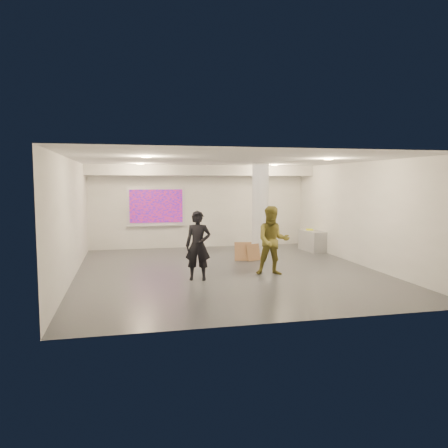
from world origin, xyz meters
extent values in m
cube|color=#393D42|center=(0.00, 0.00, 0.00)|extent=(8.00, 9.00, 0.01)
cube|color=white|center=(0.00, 0.00, 3.00)|extent=(8.00, 9.00, 0.01)
cube|color=silver|center=(0.00, 4.50, 1.50)|extent=(8.00, 0.01, 3.00)
cube|color=silver|center=(0.00, -4.50, 1.50)|extent=(8.00, 0.01, 3.00)
cube|color=silver|center=(-4.00, 0.00, 1.50)|extent=(0.01, 9.00, 3.00)
cube|color=silver|center=(4.00, 0.00, 1.50)|extent=(0.01, 9.00, 3.00)
cube|color=silver|center=(0.00, 3.95, 2.82)|extent=(8.00, 1.10, 0.36)
cylinder|color=#EFB979|center=(-2.20, 2.50, 2.98)|extent=(0.22, 0.22, 0.02)
cylinder|color=#EFB979|center=(2.20, 2.50, 2.98)|extent=(0.22, 0.22, 0.02)
cylinder|color=#EFB979|center=(-2.20, -1.50, 2.98)|extent=(0.22, 0.22, 0.02)
cylinder|color=#EFB979|center=(2.20, -1.50, 2.98)|extent=(0.22, 0.22, 0.02)
cylinder|color=white|center=(1.50, 1.80, 1.50)|extent=(0.52, 0.52, 3.00)
cube|color=silver|center=(-1.60, 4.46, 1.55)|extent=(2.10, 0.06, 1.40)
cube|color=#0009BF|center=(-1.60, 4.42, 1.55)|extent=(1.90, 0.01, 1.20)
cube|color=silver|center=(-1.60, 4.40, 0.85)|extent=(2.10, 0.08, 0.04)
cube|color=gray|center=(3.72, 2.73, 0.36)|extent=(0.59, 1.25, 0.71)
cube|color=silver|center=(3.73, 2.98, 0.72)|extent=(0.24, 0.30, 0.02)
cube|color=#EBFF0C|center=(3.71, 2.95, 0.73)|extent=(0.32, 0.38, 0.03)
cube|color=#926742|center=(1.14, 1.34, 0.26)|extent=(0.50, 0.31, 0.51)
cube|color=#926742|center=(0.83, 1.40, 0.28)|extent=(0.56, 0.32, 0.57)
imported|color=black|center=(-0.95, -0.91, 0.86)|extent=(0.71, 0.56, 1.72)
imported|color=olive|center=(1.04, -0.75, 0.90)|extent=(1.00, 0.86, 1.80)
camera|label=1|loc=(-2.68, -11.45, 2.44)|focal=35.00mm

